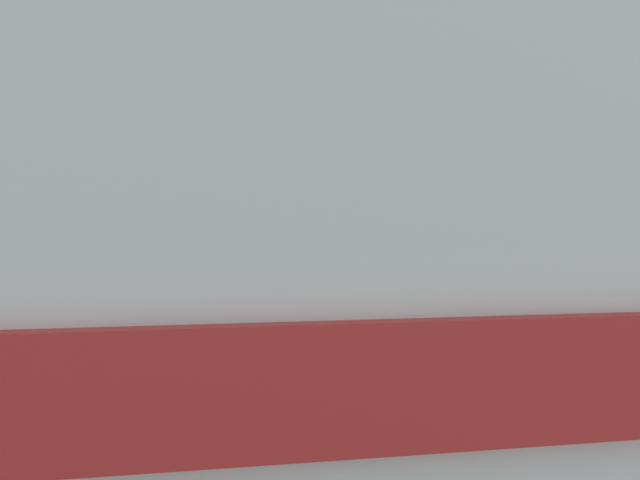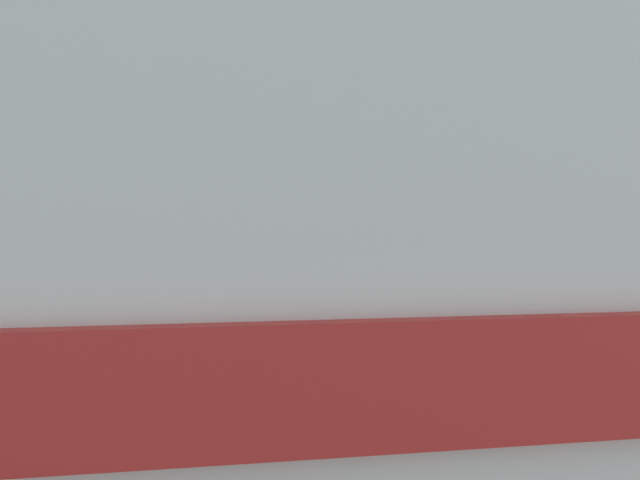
{
  "view_description": "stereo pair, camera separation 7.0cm",
  "coord_description": "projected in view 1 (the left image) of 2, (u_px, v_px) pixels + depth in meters",
  "views": [
    {
      "loc": [
        -2.52,
        -8.4,
        1.87
      ],
      "look_at": [
        -1.52,
        -2.38,
        1.73
      ],
      "focal_mm": 38.9,
      "sensor_mm": 36.0,
      "label": 1
    },
    {
      "loc": [
        -2.45,
        -8.42,
        1.87
      ],
      "look_at": [
        -1.52,
        -2.38,
        1.73
      ],
      "focal_mm": 38.9,
      "sensor_mm": 36.0,
      "label": 2
    }
  ],
  "objects": [
    {
      "name": "parked_car_nearest",
      "position": [
        631.0,
        272.0,
        12.91
      ],
      "size": [
        4.1,
        1.74,
        1.86
      ],
      "rotation": [
        0.0,
        0.0,
        1.57
      ],
      "color": "black",
      "rests_on": "ground"
    },
    {
      "name": "ground",
      "position": [
        408.0,
        371.0,
        8.74
      ],
      "size": [
        32.0,
        26.0,
        0.02
      ],
      "color": "#423A39"
    },
    {
      "name": "breakwater",
      "position": [
        292.0,
        262.0,
        20.38
      ],
      "size": [
        31.36,
        2.35,
        2.47
      ],
      "color": "gray",
      "rests_on": "ground"
    },
    {
      "name": "vintage_coach",
      "position": [
        277.0,
        200.0,
        5.26
      ],
      "size": [
        2.74,
        8.67,
        3.7
      ],
      "rotation": [
        0.0,
        0.0,
        0.03
      ],
      "color": "black",
      "rests_on": "ground"
    },
    {
      "name": "lamp_post",
      "position": [
        386.0,
        128.0,
        14.53
      ],
      "size": [
        0.44,
        0.86,
        6.92
      ],
      "color": "#5B5B60",
      "rests_on": "ground"
    }
  ]
}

